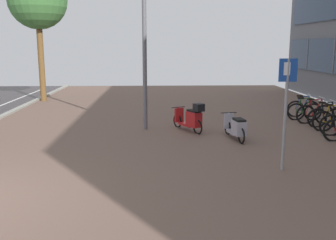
# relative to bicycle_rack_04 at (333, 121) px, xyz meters

# --- Properties ---
(ground) EXTENTS (21.00, 40.00, 0.13)m
(ground) POSITION_rel_bicycle_rack_04_xyz_m (-8.04, -5.60, -0.37)
(ground) COLOR #352F31
(bicycle_rack_04) EXTENTS (1.39, 0.48, 0.99)m
(bicycle_rack_04) POSITION_rel_bicycle_rack_04_xyz_m (0.00, 0.00, 0.00)
(bicycle_rack_04) COLOR black
(bicycle_rack_04) RESTS_ON ground
(bicycle_rack_05) EXTENTS (1.32, 0.48, 0.97)m
(bicycle_rack_05) POSITION_rel_bicycle_rack_04_xyz_m (0.04, 0.64, -0.01)
(bicycle_rack_05) COLOR black
(bicycle_rack_05) RESTS_ON ground
(bicycle_rack_06) EXTENTS (1.40, 0.48, 0.99)m
(bicycle_rack_06) POSITION_rel_bicycle_rack_04_xyz_m (-0.08, 1.29, 0.00)
(bicycle_rack_06) COLOR black
(bicycle_rack_06) RESTS_ON ground
(bicycle_rack_07) EXTENTS (1.32, 0.48, 0.94)m
(bicycle_rack_07) POSITION_rel_bicycle_rack_04_xyz_m (-0.21, 1.93, -0.02)
(bicycle_rack_07) COLOR black
(bicycle_rack_07) RESTS_ON ground
(bicycle_rack_08) EXTENTS (1.27, 0.48, 0.93)m
(bicycle_rack_08) POSITION_rel_bicycle_rack_04_xyz_m (-0.00, 2.58, -0.02)
(bicycle_rack_08) COLOR black
(bicycle_rack_08) RESTS_ON ground
(scooter_near) EXTENTS (1.01, 1.49, 1.01)m
(scooter_near) POSITION_rel_bicycle_rack_04_xyz_m (-4.66, 0.11, 0.10)
(scooter_near) COLOR black
(scooter_near) RESTS_ON ground
(scooter_mid) EXTENTS (0.59, 1.64, 0.74)m
(scooter_mid) POSITION_rel_bicycle_rack_04_xyz_m (-3.42, -1.01, 0.02)
(scooter_mid) COLOR black
(scooter_mid) RESTS_ON ground
(parking_sign) EXTENTS (0.40, 0.07, 2.51)m
(parking_sign) POSITION_rel_bicycle_rack_04_xyz_m (-2.95, -3.85, 1.21)
(parking_sign) COLOR gray
(parking_sign) RESTS_ON ground
(lamp_post) EXTENTS (0.20, 0.52, 6.39)m
(lamp_post) POSITION_rel_bicycle_rack_04_xyz_m (-6.17, 0.57, 3.17)
(lamp_post) COLOR slate
(lamp_post) RESTS_ON ground
(street_tree) EXTENTS (2.83, 2.83, 6.36)m
(street_tree) POSITION_rel_bicycle_rack_04_xyz_m (-11.50, 7.36, 4.55)
(street_tree) COLOR brown
(street_tree) RESTS_ON ground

